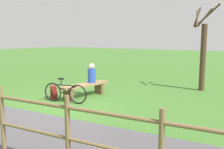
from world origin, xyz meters
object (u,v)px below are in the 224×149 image
at_px(person_seated, 92,74).
at_px(backpack, 54,92).
at_px(bench, 85,88).
at_px(bicycle, 65,93).
at_px(tree_far_right, 203,51).

bearing_deg(person_seated, backpack, -25.80).
bearing_deg(bench, bicycle, 6.57).
xyz_separation_m(person_seated, backpack, (1.19, -0.83, -0.60)).
xyz_separation_m(bicycle, backpack, (-0.16, -0.73, -0.12)).
distance_m(backpack, tree_far_right, 6.24).
bearing_deg(tree_far_right, bench, -42.12).
height_order(person_seated, backpack, person_seated).
relative_size(bench, tree_far_right, 0.57).
distance_m(person_seated, tree_far_right, 4.72).
distance_m(bench, bicycle, 0.99).
bearing_deg(bicycle, backpack, 155.00).
bearing_deg(bench, backpack, -33.68).
height_order(bicycle, tree_far_right, tree_far_right).
bearing_deg(tree_far_right, bicycle, -35.80).
distance_m(bicycle, tree_far_right, 5.89).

